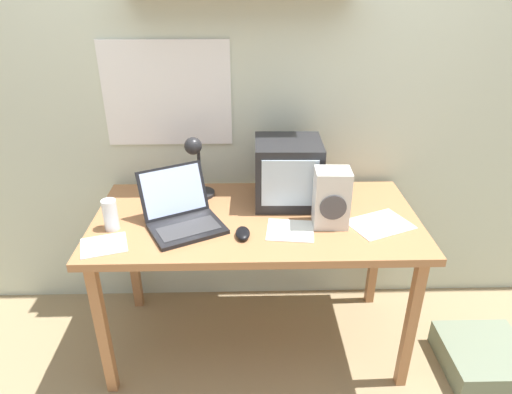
{
  "coord_description": "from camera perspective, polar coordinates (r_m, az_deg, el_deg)",
  "views": [
    {
      "loc": [
        -0.05,
        -1.81,
        1.76
      ],
      "look_at": [
        0.0,
        0.0,
        0.84
      ],
      "focal_mm": 32.0,
      "sensor_mm": 36.0,
      "label": 1
    }
  ],
  "objects": [
    {
      "name": "floor_cushion",
      "position": [
        2.59,
        26.6,
        -17.56
      ],
      "size": [
        0.39,
        0.39,
        0.13
      ],
      "color": "slate",
      "rests_on": "ground_plane"
    },
    {
      "name": "ground_plane",
      "position": [
        2.53,
        0.0,
        -17.3
      ],
      "size": [
        12.0,
        12.0,
        0.0
      ],
      "primitive_type": "plane",
      "color": "#98815C"
    },
    {
      "name": "laptop",
      "position": [
        2.02,
        -9.34,
        -1.84
      ],
      "size": [
        0.41,
        0.42,
        0.23
      ],
      "rotation": [
        0.0,
        0.0,
        0.47
      ],
      "color": "black",
      "rests_on": "corner_desk"
    },
    {
      "name": "open_notebook",
      "position": [
        1.97,
        -18.49,
        -5.73
      ],
      "size": [
        0.22,
        0.2,
        0.0
      ],
      "rotation": [
        0.0,
        0.0,
        0.3
      ],
      "color": "silver",
      "rests_on": "corner_desk"
    },
    {
      "name": "printed_handout",
      "position": [
        1.98,
        4.31,
        -4.18
      ],
      "size": [
        0.22,
        0.21,
        0.0
      ],
      "rotation": [
        0.0,
        0.0,
        -0.12
      ],
      "color": "white",
      "rests_on": "corner_desk"
    },
    {
      "name": "back_wall",
      "position": [
        2.28,
        -0.36,
        15.5
      ],
      "size": [
        5.6,
        0.24,
        2.6
      ],
      "color": "beige",
      "rests_on": "ground_plane"
    },
    {
      "name": "desk_lamp",
      "position": [
        2.19,
        -7.5,
        4.21
      ],
      "size": [
        0.14,
        0.16,
        0.32
      ],
      "rotation": [
        0.0,
        0.0,
        -0.37
      ],
      "color": "#232326",
      "rests_on": "corner_desk"
    },
    {
      "name": "corner_desk",
      "position": [
        2.11,
        0.0,
        -4.05
      ],
      "size": [
        1.47,
        0.72,
        0.74
      ],
      "color": "#AA7146",
      "rests_on": "ground_plane"
    },
    {
      "name": "crt_monitor",
      "position": [
        2.16,
        3.99,
        3.12
      ],
      "size": [
        0.31,
        0.3,
        0.31
      ],
      "rotation": [
        0.0,
        0.0,
        -0.02
      ],
      "color": "#232326",
      "rests_on": "corner_desk"
    },
    {
      "name": "juice_glass",
      "position": [
        2.05,
        -17.71,
        -2.3
      ],
      "size": [
        0.06,
        0.06,
        0.14
      ],
      "color": "white",
      "rests_on": "corner_desk"
    },
    {
      "name": "loose_paper_near_laptop",
      "position": [
        2.09,
        15.19,
        -3.31
      ],
      "size": [
        0.31,
        0.28,
        0.0
      ],
      "rotation": [
        0.0,
        0.0,
        0.41
      ],
      "color": "white",
      "rests_on": "corner_desk"
    },
    {
      "name": "computer_mouse",
      "position": [
        1.92,
        -1.66,
        -4.55
      ],
      "size": [
        0.06,
        0.11,
        0.03
      ],
      "rotation": [
        0.0,
        0.0,
        0.05
      ],
      "color": "black",
      "rests_on": "corner_desk"
    },
    {
      "name": "space_heater",
      "position": [
        1.98,
        9.4,
        -0.14
      ],
      "size": [
        0.15,
        0.13,
        0.26
      ],
      "rotation": [
        0.0,
        0.0,
        -0.04
      ],
      "color": "silver",
      "rests_on": "corner_desk"
    }
  ]
}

